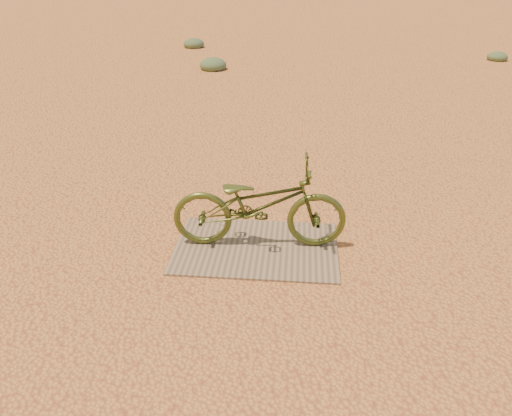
{
  "coord_description": "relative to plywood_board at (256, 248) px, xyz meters",
  "views": [
    {
      "loc": [
        0.28,
        -4.15,
        2.78
      ],
      "look_at": [
        -0.11,
        0.17,
        0.47
      ],
      "focal_mm": 35.0,
      "sensor_mm": 36.0,
      "label": 1
    }
  ],
  "objects": [
    {
      "name": "ground",
      "position": [
        0.11,
        -0.17,
        -0.01
      ],
      "size": [
        120.0,
        120.0,
        0.0
      ],
      "primitive_type": "plane",
      "color": "#CC8C42",
      "rests_on": "ground"
    },
    {
      "name": "kale_b",
      "position": [
        5.6,
        9.88,
        -0.01
      ],
      "size": [
        0.53,
        0.53,
        0.29
      ],
      "primitive_type": "ellipsoid",
      "color": "#526846",
      "rests_on": "ground"
    },
    {
      "name": "bicycle",
      "position": [
        0.03,
        0.07,
        0.47
      ],
      "size": [
        1.77,
        0.71,
        0.91
      ],
      "primitive_type": "imported",
      "rotation": [
        0.0,
        0.0,
        1.63
      ],
      "color": "#44511E",
      "rests_on": "plywood_board"
    },
    {
      "name": "plywood_board",
      "position": [
        0.0,
        0.0,
        0.0
      ],
      "size": [
        1.66,
        1.11,
        0.02
      ],
      "primitive_type": "cube",
      "color": "#856D57",
      "rests_on": "ground"
    },
    {
      "name": "kale_a",
      "position": [
        -1.8,
        8.12,
        -0.01
      ],
      "size": [
        0.67,
        0.67,
        0.37
      ],
      "primitive_type": "ellipsoid",
      "color": "#526846",
      "rests_on": "ground"
    },
    {
      "name": "kale_c",
      "position": [
        -2.87,
        11.0,
        -0.01
      ],
      "size": [
        0.62,
        0.62,
        0.34
      ],
      "primitive_type": "ellipsoid",
      "color": "#526846",
      "rests_on": "ground"
    }
  ]
}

